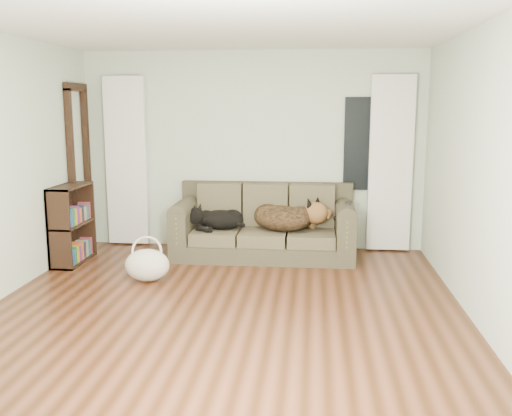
# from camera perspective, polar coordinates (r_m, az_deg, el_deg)

# --- Properties ---
(floor) EXTENTS (5.00, 5.00, 0.00)m
(floor) POSITION_cam_1_polar(r_m,az_deg,el_deg) (5.44, -3.25, -10.20)
(floor) COLOR #381C0C
(floor) RESTS_ON ground
(ceiling) EXTENTS (5.00, 5.00, 0.00)m
(ceiling) POSITION_cam_1_polar(r_m,az_deg,el_deg) (5.14, -3.56, 18.08)
(ceiling) COLOR white
(ceiling) RESTS_ON ground
(wall_back) EXTENTS (4.50, 0.04, 2.60)m
(wall_back) POSITION_cam_1_polar(r_m,az_deg,el_deg) (7.60, -0.38, 5.75)
(wall_back) COLOR #B2BEA5
(wall_back) RESTS_ON ground
(wall_right) EXTENTS (0.04, 5.00, 2.60)m
(wall_right) POSITION_cam_1_polar(r_m,az_deg,el_deg) (5.26, 21.60, 3.00)
(wall_right) COLOR #B2BEA5
(wall_right) RESTS_ON ground
(curtain_left) EXTENTS (0.55, 0.08, 2.25)m
(curtain_left) POSITION_cam_1_polar(r_m,az_deg,el_deg) (7.90, -12.84, 4.58)
(curtain_left) COLOR white
(curtain_left) RESTS_ON ground
(curtain_right) EXTENTS (0.55, 0.08, 2.25)m
(curtain_right) POSITION_cam_1_polar(r_m,az_deg,el_deg) (7.55, 13.31, 4.30)
(curtain_right) COLOR white
(curtain_right) RESTS_ON ground
(window_pane) EXTENTS (0.50, 0.03, 1.20)m
(window_pane) POSITION_cam_1_polar(r_m,az_deg,el_deg) (7.54, 10.69, 6.30)
(window_pane) COLOR black
(window_pane) RESTS_ON wall_back
(door_casing) EXTENTS (0.07, 0.60, 2.10)m
(door_casing) POSITION_cam_1_polar(r_m,az_deg,el_deg) (7.74, -17.19, 3.52)
(door_casing) COLOR black
(door_casing) RESTS_ON ground
(sofa) EXTENTS (2.25, 0.97, 0.92)m
(sofa) POSITION_cam_1_polar(r_m,az_deg,el_deg) (7.18, 0.79, -1.38)
(sofa) COLOR #302D21
(sofa) RESTS_ON floor
(dog_black_lab) EXTENTS (0.61, 0.45, 0.25)m
(dog_black_lab) POSITION_cam_1_polar(r_m,az_deg,el_deg) (7.22, -3.81, -1.08)
(dog_black_lab) COLOR black
(dog_black_lab) RESTS_ON sofa
(dog_shepherd) EXTENTS (0.94, 0.82, 0.34)m
(dog_shepherd) POSITION_cam_1_polar(r_m,az_deg,el_deg) (7.14, 2.99, -1.12)
(dog_shepherd) COLOR black
(dog_shepherd) RESTS_ON sofa
(tv_remote) EXTENTS (0.06, 0.20, 0.02)m
(tv_remote) POSITION_cam_1_polar(r_m,az_deg,el_deg) (6.99, 9.19, 0.51)
(tv_remote) COLOR black
(tv_remote) RESTS_ON sofa
(tote_bag) EXTENTS (0.56, 0.48, 0.35)m
(tote_bag) POSITION_cam_1_polar(r_m,az_deg,el_deg) (6.36, -10.81, -5.78)
(tote_bag) COLOR beige
(tote_bag) RESTS_ON floor
(bookshelf) EXTENTS (0.30, 0.77, 0.95)m
(bookshelf) POSITION_cam_1_polar(r_m,az_deg,el_deg) (7.26, -17.93, -1.35)
(bookshelf) COLOR black
(bookshelf) RESTS_ON floor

